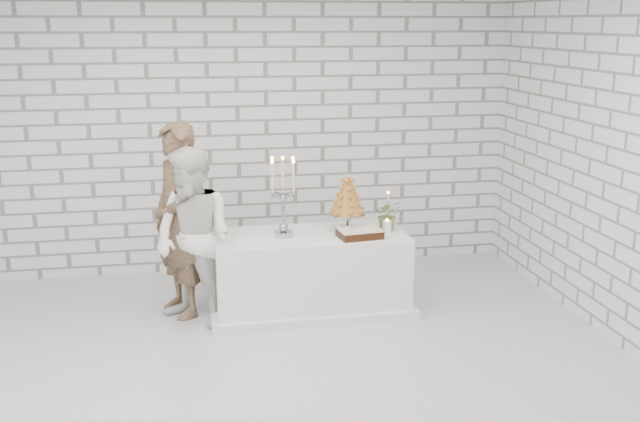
% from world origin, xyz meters
% --- Properties ---
extents(ground, '(6.00, 5.00, 0.01)m').
position_xyz_m(ground, '(0.00, 0.00, 0.00)').
color(ground, silver).
rests_on(ground, ground).
extents(wall_back, '(6.00, 0.01, 3.00)m').
position_xyz_m(wall_back, '(0.00, 2.50, 1.50)').
color(wall_back, white).
rests_on(wall_back, ground).
extents(wall_front, '(6.00, 0.01, 3.00)m').
position_xyz_m(wall_front, '(0.00, -2.50, 1.50)').
color(wall_front, white).
rests_on(wall_front, ground).
extents(wall_right, '(0.01, 5.00, 3.00)m').
position_xyz_m(wall_right, '(3.00, 0.00, 1.50)').
color(wall_right, white).
rests_on(wall_right, ground).
extents(cake_table, '(1.80, 0.80, 0.75)m').
position_xyz_m(cake_table, '(0.55, 1.12, 0.38)').
color(cake_table, white).
rests_on(cake_table, ground).
extents(groom, '(0.69, 0.79, 1.82)m').
position_xyz_m(groom, '(-0.67, 1.25, 0.91)').
color(groom, '#3D2B1D').
rests_on(groom, ground).
extents(bride, '(1.00, 1.00, 1.63)m').
position_xyz_m(bride, '(-0.53, 0.97, 0.82)').
color(bride, white).
rests_on(bride, ground).
extents(candelabra, '(0.34, 0.34, 0.76)m').
position_xyz_m(candelabra, '(0.30, 1.10, 1.13)').
color(candelabra, '#9A9AA4').
rests_on(candelabra, cake_table).
extents(croquembouche, '(0.36, 0.36, 0.55)m').
position_xyz_m(croquembouche, '(0.92, 1.18, 1.02)').
color(croquembouche, '#92581D').
rests_on(croquembouche, cake_table).
extents(chocolate_cake, '(0.41, 0.32, 0.08)m').
position_xyz_m(chocolate_cake, '(0.98, 0.94, 0.79)').
color(chocolate_cake, black).
rests_on(chocolate_cake, cake_table).
extents(pillar_candle, '(0.10, 0.10, 0.12)m').
position_xyz_m(pillar_candle, '(1.27, 1.02, 0.81)').
color(pillar_candle, white).
rests_on(pillar_candle, cake_table).
extents(extra_taper, '(0.07, 0.07, 0.32)m').
position_xyz_m(extra_taper, '(1.35, 1.29, 0.91)').
color(extra_taper, beige).
rests_on(extra_taper, cake_table).
extents(flowers, '(0.32, 0.29, 0.30)m').
position_xyz_m(flowers, '(1.31, 1.14, 0.90)').
color(flowers, '#4F753C').
rests_on(flowers, cake_table).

